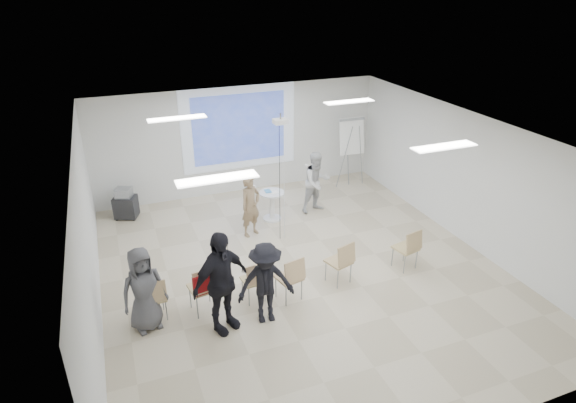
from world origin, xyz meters
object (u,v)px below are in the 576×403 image
object	(u,v)px
chair_center	(291,276)
chair_right_far	(409,246)
laptop	(253,278)
av_cart	(126,204)
audience_left	(220,276)
chair_far_left	(154,296)
audience_mid	(266,278)
audience_outer	(143,285)
player_left	(250,202)
player_right	(317,179)
chair_left_mid	(204,286)
flipchart_easel	(352,137)
chair_right_inner	(342,260)
pedestal_table	(272,204)
chair_left_inner	(255,278)

from	to	relation	value
chair_center	chair_right_far	xyz separation A→B (m)	(2.68, 0.12, -0.00)
laptop	av_cart	distance (m)	4.88
av_cart	audience_left	bearing A→B (deg)	-54.26
chair_far_left	audience_mid	size ratio (longest dim) A/B	0.49
chair_far_left	audience_outer	xyz separation A→B (m)	(-0.17, -0.13, 0.37)
player_left	av_cart	xyz separation A→B (m)	(-2.72, 2.00, -0.48)
av_cart	chair_far_left	bearing A→B (deg)	-65.73
player_right	chair_center	world-z (taller)	player_right
chair_center	chair_right_far	world-z (taller)	chair_center
chair_center	chair_right_far	distance (m)	2.68
chair_left_mid	flipchart_easel	size ratio (longest dim) A/B	0.49
chair_left_mid	audience_outer	world-z (taller)	audience_outer
chair_right_inner	av_cart	xyz separation A→B (m)	(-3.79, 4.61, -0.18)
chair_left_mid	audience_left	world-z (taller)	audience_left
pedestal_table	player_right	distance (m)	1.34
player_right	audience_outer	world-z (taller)	player_right
player_left	laptop	size ratio (longest dim) A/B	5.35
chair_left_mid	audience_left	bearing A→B (deg)	-78.46
chair_right_far	audience_mid	size ratio (longest dim) A/B	0.53
audience_mid	laptop	bearing A→B (deg)	97.73
chair_far_left	audience_left	distance (m)	1.38
audience_outer	player_right	bearing A→B (deg)	20.06
audience_mid	player_left	bearing A→B (deg)	82.86
pedestal_table	audience_outer	world-z (taller)	audience_outer
player_left	av_cart	distance (m)	3.41
laptop	chair_far_left	bearing A→B (deg)	-6.56
audience_left	chair_left_inner	bearing A→B (deg)	10.11
player_left	audience_mid	size ratio (longest dim) A/B	0.96
av_cart	chair_left_inner	bearing A→B (deg)	-44.26
pedestal_table	chair_left_inner	xyz separation A→B (m)	(-1.44, -3.09, 0.08)
pedestal_table	laptop	xyz separation A→B (m)	(-1.44, -2.99, 0.03)
pedestal_table	player_left	xyz separation A→B (m)	(-0.72, -0.55, 0.42)
chair_center	audience_mid	xyz separation A→B (m)	(-0.62, -0.37, 0.33)
chair_left_mid	chair_right_inner	size ratio (longest dim) A/B	1.05
flipchart_easel	audience_mid	bearing A→B (deg)	-128.34
laptop	audience_mid	xyz separation A→B (m)	(0.03, -0.69, 0.42)
audience_left	audience_mid	xyz separation A→B (m)	(0.78, -0.06, -0.21)
chair_right_far	audience_left	bearing A→B (deg)	173.82
laptop	audience_left	distance (m)	1.16
chair_left_inner	audience_left	bearing A→B (deg)	-150.67
chair_right_inner	audience_left	xyz separation A→B (m)	(-2.54, -0.47, 0.54)
player_left	audience_left	size ratio (longest dim) A/B	0.78
audience_mid	chair_left_mid	bearing A→B (deg)	153.96
audience_mid	chair_left_inner	bearing A→B (deg)	97.36
chair_center	pedestal_table	bearing A→B (deg)	63.59
pedestal_table	chair_left_mid	bearing A→B (deg)	-127.82
player_right	chair_center	xyz separation A→B (m)	(-2.04, -3.37, -0.34)
chair_center	laptop	size ratio (longest dim) A/B	2.96
pedestal_table	chair_left_inner	size ratio (longest dim) A/B	0.90
chair_left_mid	chair_right_inner	distance (m)	2.74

